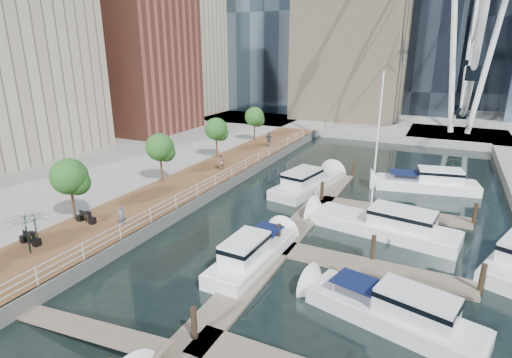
{
  "coord_description": "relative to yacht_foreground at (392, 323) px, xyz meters",
  "views": [
    {
      "loc": [
        12.12,
        -14.49,
        12.74
      ],
      "look_at": [
        -1.0,
        12.84,
        3.0
      ],
      "focal_mm": 28.0,
      "sensor_mm": 36.0,
      "label": 1
    }
  ],
  "objects": [
    {
      "name": "street_trees",
      "position": [
        -22.39,
        10.77,
        4.29
      ],
      "size": [
        2.6,
        42.6,
        4.6
      ],
      "color": "#3F2B1C",
      "rests_on": "ground"
    },
    {
      "name": "midrise_condos",
      "position": [
        -44.56,
        23.59,
        13.42
      ],
      "size": [
        19.0,
        67.0,
        28.0
      ],
      "color": "#BCAD8E",
      "rests_on": "ground"
    },
    {
      "name": "land_inland",
      "position": [
        -46.99,
        11.77,
        0.5
      ],
      "size": [
        48.0,
        90.0,
        1.0
      ],
      "primitive_type": "cube",
      "color": "gray",
      "rests_on": "ground"
    },
    {
      "name": "cafe_tables",
      "position": [
        -21.39,
        -5.23,
        1.37
      ],
      "size": [
        2.5,
        13.7,
        0.74
      ],
      "color": "black",
      "rests_on": "ground"
    },
    {
      "name": "yacht_foreground",
      "position": [
        0.0,
        0.0,
        0.0
      ],
      "size": [
        9.58,
        4.66,
        2.15
      ],
      "primitive_type": null,
      "rotation": [
        0.0,
        0.0,
        1.32
      ],
      "color": "silver",
      "rests_on": "ground"
    },
    {
      "name": "cafe_seating",
      "position": [
        -20.97,
        -5.43,
        2.16
      ],
      "size": [
        3.75,
        9.63,
        2.56
      ],
      "color": "#0E340F",
      "rests_on": "ground"
    },
    {
      "name": "railing",
      "position": [
        -17.09,
        11.77,
        1.52
      ],
      "size": [
        0.1,
        60.0,
        1.05
      ],
      "primitive_type": null,
      "color": "white",
      "rests_on": "boardwalk"
    },
    {
      "name": "pier",
      "position": [
        3.01,
        48.77,
        0.5
      ],
      "size": [
        14.0,
        12.0,
        1.0
      ],
      "primitive_type": "cube",
      "color": "gray",
      "rests_on": "ground"
    },
    {
      "name": "pedestrian_mid",
      "position": [
        -19.42,
        16.52,
        1.84
      ],
      "size": [
        0.78,
        0.92,
        1.67
      ],
      "primitive_type": "imported",
      "rotation": [
        0.0,
        0.0,
        -1.77
      ],
      "color": "gray",
      "rests_on": "boardwalk"
    },
    {
      "name": "pedestrian_near",
      "position": [
        -18.42,
        1.36,
        1.75
      ],
      "size": [
        0.62,
        0.65,
        1.49
      ],
      "primitive_type": "imported",
      "rotation": [
        0.0,
        0.0,
        0.89
      ],
      "color": "#4F576A",
      "rests_on": "boardwalk"
    },
    {
      "name": "floating_docks",
      "position": [
        -3.03,
        6.75,
        0.49
      ],
      "size": [
        16.0,
        34.0,
        2.6
      ],
      "color": "#6D6051",
      "rests_on": "ground"
    },
    {
      "name": "ground",
      "position": [
        -10.99,
        -3.23,
        0.0
      ],
      "size": [
        520.0,
        520.0,
        0.0
      ],
      "primitive_type": "plane",
      "color": "black",
      "rests_on": "ground"
    },
    {
      "name": "moored_yachts",
      "position": [
        -2.22,
        9.8,
        0.0
      ],
      "size": [
        23.07,
        37.06,
        11.5
      ],
      "color": "white",
      "rests_on": "ground"
    },
    {
      "name": "land_far",
      "position": [
        -10.99,
        98.77,
        0.5
      ],
      "size": [
        200.0,
        114.0,
        1.0
      ],
      "primitive_type": "cube",
      "color": "gray",
      "rests_on": "ground"
    },
    {
      "name": "seawall",
      "position": [
        -16.99,
        11.77,
        0.5
      ],
      "size": [
        0.25,
        60.0,
        1.0
      ],
      "primitive_type": "cube",
      "color": "#595954",
      "rests_on": "ground"
    },
    {
      "name": "pedestrian_far",
      "position": [
        -19.08,
        28.21,
        1.96
      ],
      "size": [
        1.16,
        0.57,
        1.91
      ],
      "primitive_type": "imported",
      "rotation": [
        0.0,
        0.0,
        3.05
      ],
      "color": "#353C42",
      "rests_on": "boardwalk"
    },
    {
      "name": "boardwalk",
      "position": [
        -19.99,
        11.77,
        0.5
      ],
      "size": [
        6.0,
        60.0,
        1.0
      ],
      "primitive_type": "cube",
      "color": "brown",
      "rests_on": "ground"
    }
  ]
}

